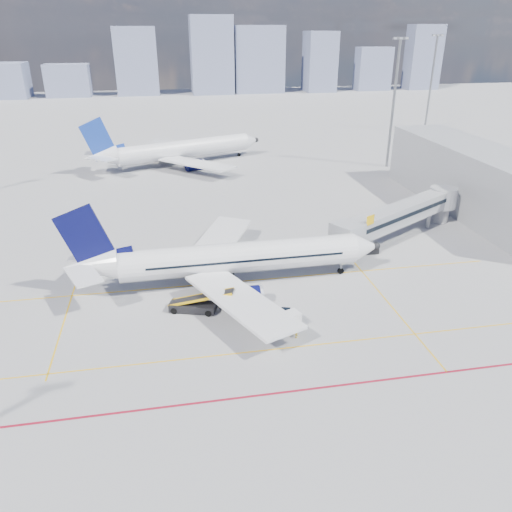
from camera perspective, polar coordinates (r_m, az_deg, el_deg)
The scene contains 13 objects.
ground at distance 51.95m, azimuth 0.69°, elevation -6.85°, with size 420.00×420.00×0.00m, color #939496.
apron_markings at distance 48.63m, azimuth 0.91°, elevation -9.28°, with size 90.00×35.12×0.01m.
jet_bridge at distance 72.27m, azimuth 16.69°, elevation 4.71°, with size 23.55×15.78×6.30m.
terminal_block at distance 87.59m, azimuth 23.94°, elevation 7.91°, with size 10.00×42.00×10.00m.
floodlight_mast_ne at distance 109.75m, azimuth 15.47°, elevation 16.75°, with size 3.20×0.61×25.45m.
floodlight_mast_far at distance 152.99m, azimuth 19.40°, elevation 18.31°, with size 3.20×0.61×25.45m.
distant_skyline at distance 233.96m, azimuth -9.34°, elevation 20.93°, with size 249.60×14.62×32.00m.
main_aircraft at distance 56.70m, azimuth -3.31°, elevation -0.34°, with size 36.50×31.81×10.77m.
second_aircraft at distance 110.30m, azimuth -8.99°, elevation 11.86°, with size 38.53×32.66×11.71m.
baggage_tug at distance 50.37m, azimuth 3.71°, elevation -7.01°, with size 2.54×1.97×1.57m.
cargo_dolly at distance 49.27m, azimuth 3.38°, elevation -7.50°, with size 3.49×2.43×1.75m.
belt_loader at distance 52.78m, azimuth -7.05°, elevation -5.59°, with size 6.96×3.57×2.81m.
ramp_worker at distance 48.36m, azimuth 4.70°, elevation -8.22°, with size 0.70×0.46×1.93m, color gold.
Camera 1 is at (-8.63, -43.42, 27.19)m, focal length 35.00 mm.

